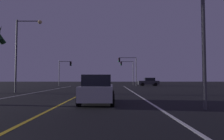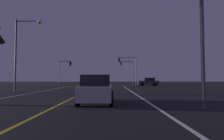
{
  "view_description": "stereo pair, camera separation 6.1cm",
  "coord_description": "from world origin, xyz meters",
  "views": [
    {
      "loc": [
        2.94,
        -1.09,
        1.47
      ],
      "look_at": [
        3.05,
        31.11,
        2.97
      ],
      "focal_mm": 30.49,
      "sensor_mm": 36.0,
      "label": 1
    },
    {
      "loc": [
        3.0,
        -1.09,
        1.47
      ],
      "look_at": [
        3.05,
        31.11,
        2.97
      ],
      "focal_mm": 30.49,
      "sensor_mm": 36.0,
      "label": 2
    }
  ],
  "objects": [
    {
      "name": "lane_edge_right",
      "position": [
        5.27,
        15.63,
        0.0
      ],
      "size": [
        0.16,
        43.25,
        0.01
      ],
      "primitive_type": "cube",
      "color": "silver",
      "rests_on": "ground"
    },
    {
      "name": "lane_edge_left",
      "position": [
        -5.27,
        15.63,
        0.0
      ],
      "size": [
        0.16,
        43.25,
        0.01
      ],
      "primitive_type": "cube",
      "color": "silver",
      "rests_on": "ground"
    },
    {
      "name": "lane_center_divider",
      "position": [
        0.0,
        15.63,
        0.0
      ],
      "size": [
        0.16,
        43.25,
        0.01
      ],
      "primitive_type": "cube",
      "color": "gold",
      "rests_on": "ground"
    },
    {
      "name": "car_lead_same_lane",
      "position": [
        2.07,
        10.41,
        0.82
      ],
      "size": [
        2.02,
        4.3,
        1.7
      ],
      "rotation": [
        0.0,
        0.0,
        1.57
      ],
      "color": "black",
      "rests_on": "ground"
    },
    {
      "name": "car_crossing_side",
      "position": [
        10.72,
        39.27,
        0.82
      ],
      "size": [
        4.3,
        2.02,
        1.7
      ],
      "rotation": [
        0.0,
        0.0,
        3.14
      ],
      "color": "black",
      "rests_on": "ground"
    },
    {
      "name": "traffic_light_near_right",
      "position": [
        6.17,
        37.75,
        4.36
      ],
      "size": [
        3.75,
        0.36,
        5.86
      ],
      "rotation": [
        0.0,
        0.0,
        3.14
      ],
      "color": "#4C4C51",
      "rests_on": "ground"
    },
    {
      "name": "traffic_light_near_left",
      "position": [
        -6.63,
        37.75,
        3.78
      ],
      "size": [
        2.66,
        0.36,
        5.09
      ],
      "color": "#4C4C51",
      "rests_on": "ground"
    },
    {
      "name": "traffic_light_far_right",
      "position": [
        6.45,
        43.25,
        4.12
      ],
      "size": [
        3.1,
        0.36,
        5.56
      ],
      "rotation": [
        0.0,
        0.0,
        3.14
      ],
      "color": "#4C4C51",
      "rests_on": "ground"
    },
    {
      "name": "street_lamp_right_near",
      "position": [
        6.95,
        8.07,
        4.93
      ],
      "size": [
        2.02,
        0.44,
        7.75
      ],
      "rotation": [
        0.0,
        0.0,
        3.14
      ],
      "color": "#4C4C51",
      "rests_on": "ground"
    },
    {
      "name": "street_lamp_left_mid",
      "position": [
        -6.74,
        19.29,
        5.07
      ],
      "size": [
        2.8,
        0.44,
        7.89
      ],
      "color": "#4C4C51",
      "rests_on": "ground"
    }
  ]
}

